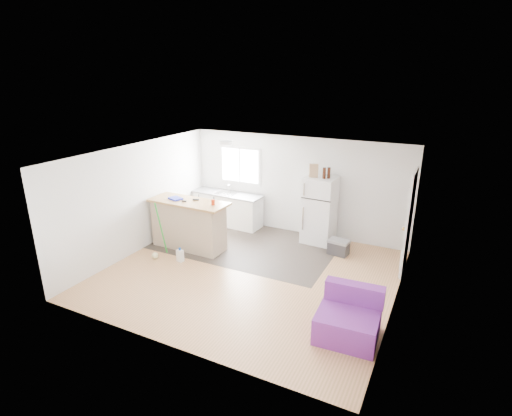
{
  "coord_description": "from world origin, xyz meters",
  "views": [
    {
      "loc": [
        3.3,
        -6.33,
        3.84
      ],
      "look_at": [
        -0.2,
        0.7,
        1.14
      ],
      "focal_mm": 28.0,
      "sensor_mm": 36.0,
      "label": 1
    }
  ],
  "objects_px": {
    "refrigerator": "(319,210)",
    "bottle_right": "(329,173)",
    "purple_seat": "(349,319)",
    "red_cup": "(213,202)",
    "bottle_left": "(324,173)",
    "kitchen_cabinets": "(227,208)",
    "peninsula": "(189,224)",
    "cooler": "(338,247)",
    "cardboard_box": "(314,171)",
    "cleaner_jug": "(180,255)",
    "mop": "(157,248)",
    "blue_tray": "(176,198)"
  },
  "relations": [
    {
      "from": "mop",
      "to": "purple_seat",
      "type": "bearing_deg",
      "value": -18.43
    },
    {
      "from": "red_cup",
      "to": "bottle_left",
      "type": "bearing_deg",
      "value": 37.61
    },
    {
      "from": "blue_tray",
      "to": "bottle_left",
      "type": "distance_m",
      "value": 3.37
    },
    {
      "from": "kitchen_cabinets",
      "to": "blue_tray",
      "type": "bearing_deg",
      "value": -97.63
    },
    {
      "from": "peninsula",
      "to": "cooler",
      "type": "bearing_deg",
      "value": 21.16
    },
    {
      "from": "red_cup",
      "to": "bottle_left",
      "type": "height_order",
      "value": "bottle_left"
    },
    {
      "from": "purple_seat",
      "to": "bottle_right",
      "type": "relative_size",
      "value": 3.8
    },
    {
      "from": "purple_seat",
      "to": "red_cup",
      "type": "height_order",
      "value": "red_cup"
    },
    {
      "from": "blue_tray",
      "to": "bottle_left",
      "type": "relative_size",
      "value": 1.2
    },
    {
      "from": "bottle_left",
      "to": "refrigerator",
      "type": "bearing_deg",
      "value": 132.82
    },
    {
      "from": "kitchen_cabinets",
      "to": "bottle_right",
      "type": "height_order",
      "value": "bottle_right"
    },
    {
      "from": "bottle_right",
      "to": "cardboard_box",
      "type": "bearing_deg",
      "value": -171.72
    },
    {
      "from": "kitchen_cabinets",
      "to": "blue_tray",
      "type": "height_order",
      "value": "blue_tray"
    },
    {
      "from": "purple_seat",
      "to": "bottle_left",
      "type": "relative_size",
      "value": 3.8
    },
    {
      "from": "kitchen_cabinets",
      "to": "peninsula",
      "type": "xyz_separation_m",
      "value": [
        -0.02,
        -1.68,
        0.13
      ]
    },
    {
      "from": "kitchen_cabinets",
      "to": "peninsula",
      "type": "distance_m",
      "value": 1.69
    },
    {
      "from": "refrigerator",
      "to": "bottle_right",
      "type": "bearing_deg",
      "value": -5.6
    },
    {
      "from": "cooler",
      "to": "bottle_left",
      "type": "height_order",
      "value": "bottle_left"
    },
    {
      "from": "purple_seat",
      "to": "mop",
      "type": "height_order",
      "value": "mop"
    },
    {
      "from": "kitchen_cabinets",
      "to": "cleaner_jug",
      "type": "relative_size",
      "value": 6.21
    },
    {
      "from": "peninsula",
      "to": "mop",
      "type": "relative_size",
      "value": 1.4
    },
    {
      "from": "peninsula",
      "to": "blue_tray",
      "type": "xyz_separation_m",
      "value": [
        -0.3,
        -0.03,
        0.57
      ]
    },
    {
      "from": "red_cup",
      "to": "peninsula",
      "type": "bearing_deg",
      "value": -178.55
    },
    {
      "from": "cooler",
      "to": "cleaner_jug",
      "type": "height_order",
      "value": "cooler"
    },
    {
      "from": "cleaner_jug",
      "to": "purple_seat",
      "type": "bearing_deg",
      "value": -1.76
    },
    {
      "from": "mop",
      "to": "cardboard_box",
      "type": "bearing_deg",
      "value": 33.25
    },
    {
      "from": "bottle_left",
      "to": "bottle_right",
      "type": "bearing_deg",
      "value": 43.02
    },
    {
      "from": "kitchen_cabinets",
      "to": "mop",
      "type": "bearing_deg",
      "value": -94.17
    },
    {
      "from": "mop",
      "to": "bottle_left",
      "type": "relative_size",
      "value": 5.23
    },
    {
      "from": "bottle_left",
      "to": "cooler",
      "type": "bearing_deg",
      "value": -35.52
    },
    {
      "from": "kitchen_cabinets",
      "to": "red_cup",
      "type": "relative_size",
      "value": 16.16
    },
    {
      "from": "red_cup",
      "to": "bottle_left",
      "type": "distance_m",
      "value": 2.54
    },
    {
      "from": "kitchen_cabinets",
      "to": "mop",
      "type": "distance_m",
      "value": 2.5
    },
    {
      "from": "blue_tray",
      "to": "cardboard_box",
      "type": "xyz_separation_m",
      "value": [
        2.68,
        1.58,
        0.59
      ]
    },
    {
      "from": "mop",
      "to": "red_cup",
      "type": "bearing_deg",
      "value": 31.98
    },
    {
      "from": "kitchen_cabinets",
      "to": "red_cup",
      "type": "xyz_separation_m",
      "value": [
        0.64,
        -1.66,
        0.75
      ]
    },
    {
      "from": "cooler",
      "to": "purple_seat",
      "type": "relative_size",
      "value": 0.5
    },
    {
      "from": "mop",
      "to": "red_cup",
      "type": "relative_size",
      "value": 10.9
    },
    {
      "from": "cooler",
      "to": "purple_seat",
      "type": "height_order",
      "value": "purple_seat"
    },
    {
      "from": "purple_seat",
      "to": "cardboard_box",
      "type": "xyz_separation_m",
      "value": [
        -1.69,
        3.14,
        1.45
      ]
    },
    {
      "from": "bottle_right",
      "to": "red_cup",
      "type": "bearing_deg",
      "value": -142.15
    },
    {
      "from": "refrigerator",
      "to": "cooler",
      "type": "bearing_deg",
      "value": -34.95
    },
    {
      "from": "purple_seat",
      "to": "bottle_left",
      "type": "bearing_deg",
      "value": 111.48
    },
    {
      "from": "kitchen_cabinets",
      "to": "peninsula",
      "type": "relative_size",
      "value": 1.06
    },
    {
      "from": "cleaner_jug",
      "to": "blue_tray",
      "type": "distance_m",
      "value": 1.32
    },
    {
      "from": "cleaner_jug",
      "to": "mop",
      "type": "bearing_deg",
      "value": -158.44
    },
    {
      "from": "cardboard_box",
      "to": "cleaner_jug",
      "type": "bearing_deg",
      "value": -133.4
    },
    {
      "from": "purple_seat",
      "to": "red_cup",
      "type": "bearing_deg",
      "value": 151.53
    },
    {
      "from": "refrigerator",
      "to": "blue_tray",
      "type": "height_order",
      "value": "refrigerator"
    },
    {
      "from": "mop",
      "to": "blue_tray",
      "type": "relative_size",
      "value": 4.36
    }
  ]
}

